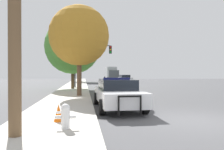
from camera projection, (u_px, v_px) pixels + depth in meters
ground_plane at (197, 121)px, 7.93m from camera, size 110.00×110.00×0.00m
sidewalk_left at (53, 123)px, 7.27m from camera, size 3.00×110.00×0.13m
police_car at (117, 93)px, 10.75m from camera, size 2.12×5.25×1.51m
fire_hydrant at (65, 115)px, 6.31m from camera, size 0.60×0.26×0.72m
traffic_light at (90, 56)px, 24.77m from camera, size 4.25×0.35×4.90m
car_background_oncoming at (125, 79)px, 36.33m from camera, size 2.03×4.11×1.44m
car_background_distant at (109, 77)px, 51.61m from camera, size 2.06×4.14×1.28m
box_truck at (111, 73)px, 50.79m from camera, size 2.67×8.06×3.17m
tree_sidewalk_far at (81, 54)px, 42.54m from camera, size 5.56×5.56×8.16m
tree_sidewalk_near at (79, 36)px, 15.54m from camera, size 4.29×4.29×6.43m
tree_sidewalk_mid at (73, 46)px, 22.64m from camera, size 5.72×5.72×7.23m
traffic_cone at (59, 113)px, 7.23m from camera, size 0.32×0.32×0.57m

